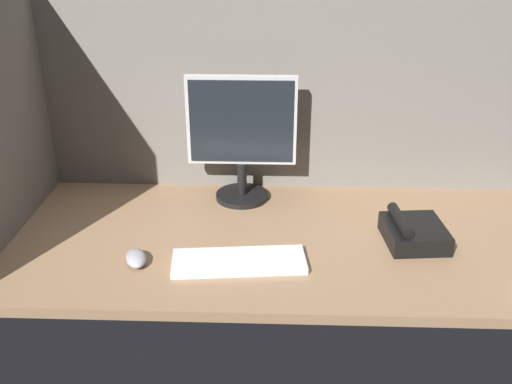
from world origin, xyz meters
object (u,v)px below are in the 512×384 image
at_px(keyboard, 239,261).
at_px(monitor, 242,134).
at_px(mouse, 136,258).
at_px(desk_phone, 413,232).

bearing_deg(keyboard, monitor, 86.39).
bearing_deg(keyboard, mouse, 175.27).
bearing_deg(monitor, desk_phone, -28.59).
height_order(keyboard, mouse, mouse).
bearing_deg(mouse, desk_phone, -8.25).
bearing_deg(desk_phone, monitor, 151.41).
bearing_deg(monitor, keyboard, -87.91).
bearing_deg(monitor, mouse, -121.83).
xyz_separation_m(keyboard, mouse, (-0.29, -0.00, 0.01)).
relative_size(mouse, desk_phone, 0.47).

